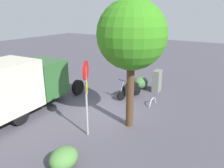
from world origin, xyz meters
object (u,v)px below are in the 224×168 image
object	(u,v)px
street_tree	(132,36)
stop_sign	(86,87)
motorcycle	(130,89)
bike_rack_hoop	(153,105)
box_truck_near	(13,85)
utility_cabinet	(157,81)

from	to	relation	value
street_tree	stop_sign	bearing A→B (deg)	-33.28
motorcycle	street_tree	world-z (taller)	street_tree
stop_sign	bike_rack_hoop	size ratio (longest dim) A/B	3.69
motorcycle	street_tree	xyz separation A→B (m)	(2.97, 1.55, 3.44)
motorcycle	street_tree	size ratio (longest dim) A/B	0.32
box_truck_near	utility_cabinet	world-z (taller)	box_truck_near
box_truck_near	stop_sign	xyz separation A→B (m)	(-0.38, 4.13, 0.55)
street_tree	utility_cabinet	bearing A→B (deg)	-172.87
box_truck_near	motorcycle	size ratio (longest dim) A/B	4.12
utility_cabinet	box_truck_near	bearing A→B (deg)	-34.03
box_truck_near	stop_sign	distance (m)	4.19
stop_sign	street_tree	bearing A→B (deg)	146.72
street_tree	utility_cabinet	distance (m)	5.84
box_truck_near	stop_sign	size ratio (longest dim) A/B	2.30
motorcycle	stop_sign	size ratio (longest dim) A/B	0.56
motorcycle	utility_cabinet	world-z (taller)	utility_cabinet
motorcycle	bike_rack_hoop	size ratio (longest dim) A/B	2.06
stop_sign	street_tree	xyz separation A→B (m)	(-1.63, 1.07, 1.87)
motorcycle	utility_cabinet	size ratio (longest dim) A/B	1.27
stop_sign	bike_rack_hoop	bearing A→B (deg)	165.68
box_truck_near	motorcycle	world-z (taller)	box_truck_near
box_truck_near	utility_cabinet	bearing A→B (deg)	-37.61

